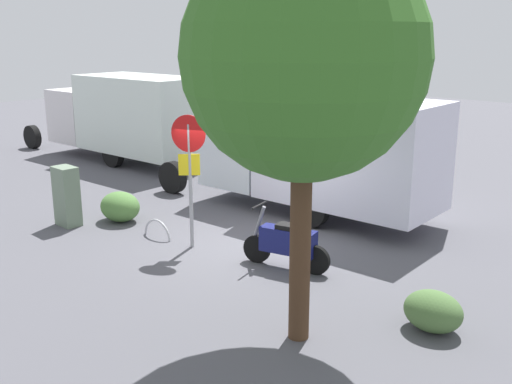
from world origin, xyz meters
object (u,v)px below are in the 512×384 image
(box_truck_near, at_px, (316,150))
(utility_cabinet, at_px, (67,196))
(motorcycle, at_px, (287,243))
(box_truck_far, at_px, (124,114))
(stop_sign, at_px, (189,161))
(bike_rack_hoop, at_px, (158,237))
(street_tree, at_px, (304,58))

(box_truck_near, xyz_separation_m, utility_cabinet, (3.63, 4.72, -0.91))
(motorcycle, relative_size, utility_cabinet, 1.27)
(box_truck_near, distance_m, box_truck_far, 8.76)
(utility_cabinet, bearing_deg, box_truck_near, -127.54)
(box_truck_near, height_order, box_truck_far, box_truck_far)
(stop_sign, height_order, utility_cabinet, stop_sign)
(box_truck_far, distance_m, stop_sign, 9.35)
(bike_rack_hoop, bearing_deg, box_truck_far, -30.52)
(street_tree, xyz_separation_m, bike_rack_hoop, (5.10, -1.32, -4.07))
(box_truck_near, height_order, street_tree, street_tree)
(utility_cabinet, bearing_deg, bike_rack_hoop, -158.72)
(box_truck_far, xyz_separation_m, utility_cabinet, (-5.12, 5.21, -0.94))
(stop_sign, bearing_deg, box_truck_near, -95.99)
(box_truck_far, bearing_deg, box_truck_near, 173.91)
(box_truck_far, xyz_separation_m, motorcycle, (-10.59, 3.73, -1.12))
(motorcycle, distance_m, stop_sign, 2.65)
(motorcycle, xyz_separation_m, stop_sign, (2.24, 0.47, 1.34))
(box_truck_near, height_order, bike_rack_hoop, box_truck_near)
(street_tree, xyz_separation_m, utility_cabinet, (7.34, -0.45, -3.37))
(stop_sign, distance_m, bike_rack_hoop, 2.12)
(motorcycle, relative_size, stop_sign, 0.64)
(stop_sign, distance_m, utility_cabinet, 3.58)
(box_truck_far, relative_size, bike_rack_hoop, 9.78)
(box_truck_near, bearing_deg, motorcycle, 116.26)
(box_truck_far, relative_size, utility_cabinet, 5.94)
(box_truck_near, relative_size, utility_cabinet, 5.56)
(box_truck_near, bearing_deg, stop_sign, 80.56)
(motorcycle, relative_size, street_tree, 0.31)
(box_truck_far, height_order, bike_rack_hoop, box_truck_far)
(utility_cabinet, bearing_deg, motorcycle, -164.93)
(box_truck_far, bearing_deg, utility_cabinet, 131.60)
(motorcycle, xyz_separation_m, street_tree, (-1.86, 1.93, 3.55))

